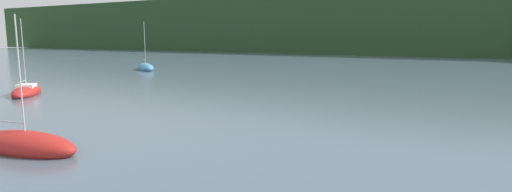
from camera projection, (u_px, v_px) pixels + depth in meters
name	position (u px, v px, depth m)	size (l,w,h in m)	color
wooded_hillside	(423.00, 29.00, 128.52)	(352.00, 66.22, 43.87)	#264223
sailboat_mid_1	(27.00, 91.00, 33.88)	(5.18, 5.17, 6.65)	red
sailboat_mid_2	(26.00, 145.00, 17.20)	(5.51, 2.61, 6.15)	red
sailboat_far_3	(146.00, 68.00, 58.35)	(5.99, 4.97, 7.35)	teal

